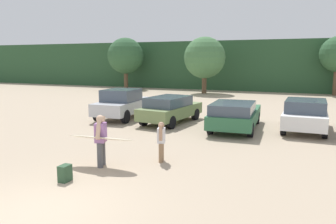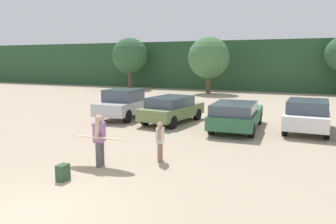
{
  "view_description": "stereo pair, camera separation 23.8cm",
  "coord_description": "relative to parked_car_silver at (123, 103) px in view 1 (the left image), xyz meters",
  "views": [
    {
      "loc": [
        5.13,
        -5.15,
        3.25
      ],
      "look_at": [
        0.41,
        6.25,
        1.3
      ],
      "focal_mm": 35.49,
      "sensor_mm": 36.0,
      "label": 1
    },
    {
      "loc": [
        5.35,
        -5.06,
        3.25
      ],
      "look_at": [
        0.41,
        6.25,
        1.3
      ],
      "focal_mm": 35.49,
      "sensor_mm": 36.0,
      "label": 2
    }
  ],
  "objects": [
    {
      "name": "parked_car_olive_green",
      "position": [
        2.95,
        -0.29,
        -0.09
      ],
      "size": [
        2.22,
        4.31,
        1.39
      ],
      "rotation": [
        0.0,
        0.0,
        1.45
      ],
      "color": "#6B7F4C",
      "rests_on": "ground_plane"
    },
    {
      "name": "surfboard_cream",
      "position": [
        3.67,
        -7.7,
        0.06
      ],
      "size": [
        2.24,
        0.77,
        0.23
      ],
      "rotation": [
        0.0,
        0.0,
        3.22
      ],
      "color": "beige"
    },
    {
      "name": "parked_car_white",
      "position": [
        9.42,
        0.23,
        -0.06
      ],
      "size": [
        1.93,
        4.1,
        1.47
      ],
      "rotation": [
        0.0,
        0.0,
        1.55
      ],
      "color": "white",
      "rests_on": "ground_plane"
    },
    {
      "name": "ground_plane",
      "position": [
        4.21,
        -10.85,
        -0.84
      ],
      "size": [
        120.0,
        120.0,
        0.0
      ],
      "primitive_type": "plane",
      "color": "tan"
    },
    {
      "name": "hillside_ridge",
      "position": [
        4.21,
        24.9,
        1.79
      ],
      "size": [
        108.0,
        12.0,
        5.25
      ],
      "primitive_type": "cube",
      "color": "#284C2D",
      "rests_on": "ground_plane"
    },
    {
      "name": "person_adult",
      "position": [
        3.67,
        -7.68,
        0.07
      ],
      "size": [
        0.4,
        0.8,
        1.6
      ],
      "rotation": [
        0.0,
        0.0,
        3.45
      ],
      "color": "#4C4C51",
      "rests_on": "ground_plane"
    },
    {
      "name": "parked_car_silver",
      "position": [
        0.0,
        0.0,
        0.0
      ],
      "size": [
        2.02,
        4.39,
        1.64
      ],
      "rotation": [
        0.0,
        0.0,
        1.62
      ],
      "color": "silver",
      "rests_on": "ground_plane"
    },
    {
      "name": "parked_car_forest_green",
      "position": [
        6.39,
        -0.7,
        -0.11
      ],
      "size": [
        2.16,
        4.84,
        1.35
      ],
      "rotation": [
        0.0,
        0.0,
        1.62
      ],
      "color": "#2D6642",
      "rests_on": "ground_plane"
    },
    {
      "name": "person_child",
      "position": [
        5.18,
        -6.52,
        -0.1
      ],
      "size": [
        0.32,
        0.48,
        1.29
      ],
      "rotation": [
        0.0,
        0.0,
        3.45
      ],
      "color": "#8C6B4C",
      "rests_on": "ground_plane"
    },
    {
      "name": "backpack_dropped",
      "position": [
        3.5,
        -9.15,
        -0.61
      ],
      "size": [
        0.24,
        0.34,
        0.45
      ],
      "color": "#2D4C33",
      "rests_on": "ground_plane"
    },
    {
      "name": "tree_right",
      "position": [
        0.25,
        15.15,
        2.59
      ],
      "size": [
        3.98,
        3.98,
        5.43
      ],
      "color": "brown",
      "rests_on": "ground_plane"
    },
    {
      "name": "tree_center_left",
      "position": [
        -9.17,
        16.44,
        2.82
      ],
      "size": [
        3.94,
        3.94,
        5.64
      ],
      "color": "brown",
      "rests_on": "ground_plane"
    }
  ]
}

